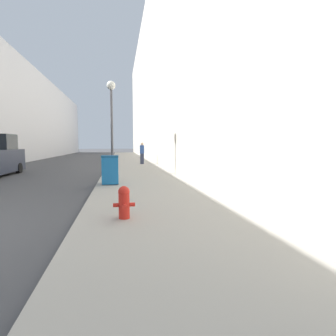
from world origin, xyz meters
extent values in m
cube|color=#9E998E|center=(5.58, 18.00, 0.07)|extent=(3.92, 60.00, 0.14)
cube|color=beige|center=(13.64, 26.00, 8.83)|extent=(12.00, 60.00, 17.65)
cylinder|color=red|center=(4.68, 0.55, 0.41)|extent=(0.24, 0.24, 0.55)
sphere|color=red|center=(4.68, 0.55, 0.73)|extent=(0.25, 0.25, 0.25)
cylinder|color=red|center=(4.68, 0.55, 0.81)|extent=(0.07, 0.07, 0.05)
cylinder|color=red|center=(4.68, 0.37, 0.44)|extent=(0.11, 0.12, 0.11)
cylinder|color=red|center=(4.49, 0.55, 0.44)|extent=(0.12, 0.09, 0.09)
cylinder|color=red|center=(4.86, 0.55, 0.44)|extent=(0.12, 0.09, 0.09)
cube|color=#19609E|center=(4.20, 5.70, 0.71)|extent=(0.66, 0.64, 1.08)
cube|color=navy|center=(4.20, 5.70, 1.28)|extent=(0.68, 0.66, 0.08)
cylinder|color=black|center=(3.92, 5.97, 0.22)|extent=(0.05, 0.16, 0.16)
cylinder|color=black|center=(4.48, 5.97, 0.22)|extent=(0.05, 0.16, 0.16)
cylinder|color=#4C4C51|center=(4.17, 9.98, 0.26)|extent=(0.26, 0.26, 0.25)
cylinder|color=#4C4C51|center=(4.17, 9.98, 2.49)|extent=(0.13, 0.13, 4.72)
sphere|color=silver|center=(4.17, 9.98, 5.04)|extent=(0.48, 0.48, 0.48)
cylinder|color=black|center=(-1.55, 12.20, 0.32)|extent=(0.24, 0.64, 0.64)
cube|color=#2D3347|center=(6.41, 16.69, 0.57)|extent=(0.31, 0.22, 0.87)
cube|color=#2D4C8C|center=(6.41, 16.69, 1.35)|extent=(0.36, 0.22, 0.69)
sphere|color=tan|center=(6.41, 16.69, 1.81)|extent=(0.24, 0.24, 0.24)
camera|label=1|loc=(4.61, -5.23, 1.78)|focal=28.00mm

